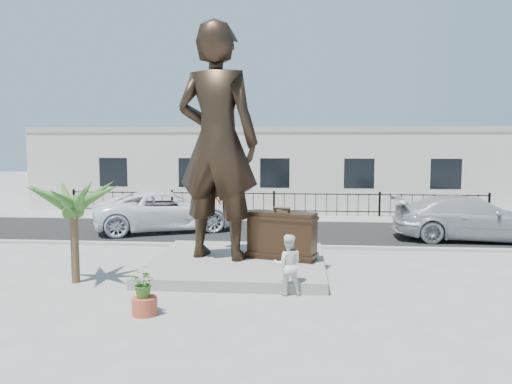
{
  "coord_description": "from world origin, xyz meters",
  "views": [
    {
      "loc": [
        1.36,
        -13.4,
        3.83
      ],
      "look_at": [
        0.0,
        2.0,
        2.3
      ],
      "focal_mm": 35.0,
      "sensor_mm": 36.0,
      "label": 1
    }
  ],
  "objects_px": {
    "car_white": "(167,211)",
    "suitcase": "(282,235)",
    "statue": "(217,142)",
    "tourist": "(288,265)"
  },
  "relations": [
    {
      "from": "statue",
      "to": "tourist",
      "type": "distance_m",
      "value": 4.61
    },
    {
      "from": "statue",
      "to": "suitcase",
      "type": "xyz_separation_m",
      "value": [
        1.98,
        -0.01,
        -2.82
      ]
    },
    {
      "from": "suitcase",
      "to": "car_white",
      "type": "distance_m",
      "value": 8.16
    },
    {
      "from": "suitcase",
      "to": "tourist",
      "type": "distance_m",
      "value": 2.64
    },
    {
      "from": "statue",
      "to": "tourist",
      "type": "height_order",
      "value": "statue"
    },
    {
      "from": "statue",
      "to": "car_white",
      "type": "relative_size",
      "value": 1.14
    },
    {
      "from": "statue",
      "to": "car_white",
      "type": "height_order",
      "value": "statue"
    },
    {
      "from": "car_white",
      "to": "suitcase",
      "type": "bearing_deg",
      "value": -162.29
    },
    {
      "from": "tourist",
      "to": "car_white",
      "type": "height_order",
      "value": "car_white"
    },
    {
      "from": "statue",
      "to": "tourist",
      "type": "relative_size",
      "value": 4.6
    }
  ]
}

